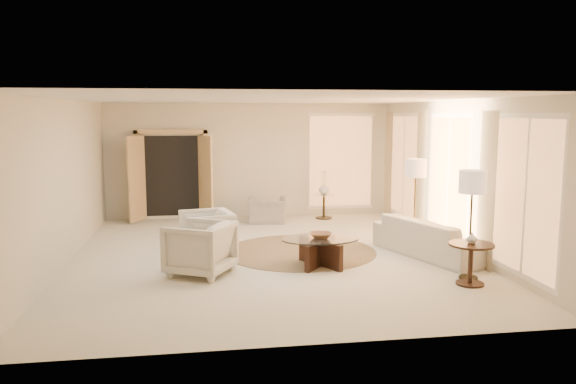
{
  "coord_description": "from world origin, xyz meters",
  "views": [
    {
      "loc": [
        -1.17,
        -9.84,
        2.56
      ],
      "look_at": [
        0.4,
        0.4,
        1.1
      ],
      "focal_mm": 35.0,
      "sensor_mm": 36.0,
      "label": 1
    }
  ],
  "objects": [
    {
      "name": "window_back_corner",
      "position": [
        2.3,
        3.95,
        1.35
      ],
      "size": [
        1.7,
        0.1,
        2.4
      ],
      "primitive_type": null,
      "color": "#F1A660",
      "rests_on": "room"
    },
    {
      "name": "end_vase",
      "position": [
        2.77,
        -2.18,
        0.71
      ],
      "size": [
        0.18,
        0.18,
        0.17
      ],
      "primitive_type": "imported",
      "rotation": [
        0.0,
        0.0,
        0.13
      ],
      "color": "silver",
      "rests_on": "end_table"
    },
    {
      "name": "armchair_left",
      "position": [
        -1.12,
        0.22,
        0.45
      ],
      "size": [
        0.98,
        1.03,
        0.9
      ],
      "primitive_type": "imported",
      "rotation": [
        0.0,
        0.0,
        -1.36
      ],
      "color": "beige",
      "rests_on": "room"
    },
    {
      "name": "floor_lamp_far",
      "position": [
        2.9,
        -1.88,
        1.44
      ],
      "size": [
        0.41,
        0.41,
        1.69
      ],
      "rotation": [
        0.0,
        0.0,
        -0.43
      ],
      "color": "#2B2416",
      "rests_on": "room"
    },
    {
      "name": "bowl",
      "position": [
        0.76,
        -0.83,
        0.53
      ],
      "size": [
        0.41,
        0.41,
        0.09
      ],
      "primitive_type": "imported",
      "rotation": [
        0.0,
        0.0,
        -0.11
      ],
      "color": "brown",
      "rests_on": "coffee_table"
    },
    {
      "name": "side_table",
      "position": [
        1.75,
        3.4,
        0.37
      ],
      "size": [
        0.52,
        0.52,
        0.61
      ],
      "rotation": [
        0.0,
        0.0,
        -0.01
      ],
      "color": "#2B2416",
      "rests_on": "room"
    },
    {
      "name": "area_rug",
      "position": [
        0.59,
        0.21,
        0.01
      ],
      "size": [
        3.38,
        3.38,
        0.01
      ],
      "primitive_type": "cylinder",
      "rotation": [
        0.0,
        0.0,
        -0.22
      ],
      "color": "#43321F",
      "rests_on": "room"
    },
    {
      "name": "coffee_table",
      "position": [
        0.76,
        -0.83,
        0.3
      ],
      "size": [
        1.38,
        1.38,
        0.48
      ],
      "rotation": [
        0.0,
        0.0,
        -0.05
      ],
      "color": "black",
      "rests_on": "room"
    },
    {
      "name": "accent_chair",
      "position": [
        0.31,
        3.11,
        0.39
      ],
      "size": [
        0.95,
        0.68,
        0.77
      ],
      "primitive_type": "imported",
      "rotation": [
        0.0,
        0.0,
        3.02
      ],
      "color": "gray",
      "rests_on": "room"
    },
    {
      "name": "windows_right",
      "position": [
        3.45,
        0.1,
        1.35
      ],
      "size": [
        0.1,
        6.4,
        2.4
      ],
      "primitive_type": null,
      "color": "#F1A660",
      "rests_on": "room"
    },
    {
      "name": "side_vase",
      "position": [
        1.75,
        3.4,
        0.74
      ],
      "size": [
        0.31,
        0.31,
        0.27
      ],
      "primitive_type": "imported",
      "rotation": [
        0.0,
        0.0,
        -0.23
      ],
      "color": "silver",
      "rests_on": "side_table"
    },
    {
      "name": "end_table",
      "position": [
        2.77,
        -2.18,
        0.43
      ],
      "size": [
        0.67,
        0.67,
        0.63
      ],
      "rotation": [
        0.0,
        0.0,
        -0.25
      ],
      "color": "black",
      "rests_on": "room"
    },
    {
      "name": "curtains_right",
      "position": [
        3.4,
        1.0,
        1.3
      ],
      "size": [
        0.06,
        5.2,
        2.6
      ],
      "primitive_type": null,
      "color": "tan",
      "rests_on": "room"
    },
    {
      "name": "french_doors",
      "position": [
        -1.9,
        3.82,
        1.07
      ],
      "size": [
        1.95,
        0.66,
        2.16
      ],
      "color": "tan",
      "rests_on": "room"
    },
    {
      "name": "armchair_right",
      "position": [
        -1.23,
        -1.02,
        0.47
      ],
      "size": [
        1.19,
        1.21,
        0.94
      ],
      "primitive_type": "imported",
      "rotation": [
        0.0,
        0.0,
        -2.07
      ],
      "color": "beige",
      "rests_on": "room"
    },
    {
      "name": "sofa",
      "position": [
        2.9,
        -0.44,
        0.34
      ],
      "size": [
        1.64,
        2.49,
        0.68
      ],
      "primitive_type": "imported",
      "rotation": [
        0.0,
        0.0,
        1.92
      ],
      "color": "beige",
      "rests_on": "room"
    },
    {
      "name": "floor_lamp_near",
      "position": [
        2.9,
        0.43,
        1.43
      ],
      "size": [
        0.41,
        0.41,
        1.69
      ],
      "rotation": [
        0.0,
        0.0,
        -0.32
      ],
      "color": "#2B2416",
      "rests_on": "room"
    },
    {
      "name": "room",
      "position": [
        0.0,
        0.0,
        1.4
      ],
      "size": [
        7.04,
        8.04,
        2.83
      ],
      "color": "beige",
      "rests_on": "ground"
    }
  ]
}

